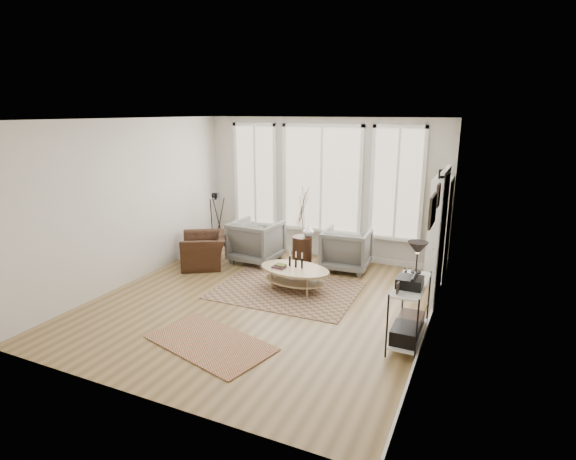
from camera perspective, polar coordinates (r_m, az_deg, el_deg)
The scene contains 17 objects.
room at distance 6.95m, azimuth -3.31°, elevation 1.65°, with size 5.50×5.54×2.90m.
bay_window at distance 9.35m, azimuth 4.26°, elevation 6.19°, with size 4.14×0.12×2.24m.
door at distance 7.38m, azimuth 18.84°, elevation -0.78°, with size 0.09×1.06×2.22m.
bookcase at distance 8.48m, azimuth 18.63°, elevation 0.02°, with size 0.31×0.85×2.06m.
low_shelf at distance 6.25m, azimuth 15.19°, elevation -9.30°, with size 0.38×1.08×1.30m.
wall_art at distance 5.84m, azimuth 18.05°, elevation 2.89°, with size 0.04×0.88×0.44m.
rug_main at distance 7.85m, azimuth -0.20°, elevation -7.64°, with size 2.39×1.79×0.01m, color brown.
rug_runner at distance 6.28m, azimuth -9.84°, elevation -13.92°, with size 1.69×0.94×0.01m, color maroon.
coffee_table at distance 7.78m, azimuth 0.79°, elevation -5.46°, with size 1.33×0.91×0.58m.
armchair_left at distance 9.22m, azimuth -4.04°, elevation -1.42°, with size 0.92×0.95×0.87m, color slate.
armchair_right at distance 8.82m, azimuth 7.44°, elevation -2.44°, with size 0.87×0.90×0.82m, color slate.
side_table at distance 8.90m, azimuth 1.83°, elevation 0.42°, with size 0.39×0.39×1.65m.
vase at distance 8.96m, azimuth 2.60°, elevation -0.10°, with size 0.22×0.22×0.23m, color silver.
accent_chair at distance 9.14m, azimuth -10.59°, elevation -2.53°, with size 0.86×0.98×0.64m, color #331B10.
tripod_camera at distance 9.86m, azimuth -9.04°, elevation 0.57°, with size 0.47×0.47×1.32m.
book_stack_near at distance 8.38m, azimuth 15.20°, elevation -6.05°, with size 0.23×0.30×0.19m, color maroon.
book_stack_far at distance 8.18m, azimuth 14.92°, elevation -6.73°, with size 0.18×0.23×0.15m, color maroon.
Camera 1 is at (3.17, -5.96, 3.02)m, focal length 28.00 mm.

